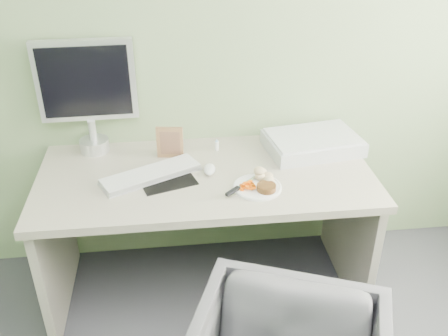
{
  "coord_description": "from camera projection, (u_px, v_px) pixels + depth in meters",
  "views": [
    {
      "loc": [
        -0.15,
        -0.42,
        1.95
      ],
      "look_at": [
        0.07,
        1.5,
        0.83
      ],
      "focal_mm": 40.0,
      "sensor_mm": 36.0,
      "label": 1
    }
  ],
  "objects": [
    {
      "name": "carrot_heap",
      "position": [
        248.0,
        184.0,
        2.24
      ],
      "size": [
        0.07,
        0.07,
        0.04
      ],
      "primitive_type": "cube",
      "rotation": [
        0.0,
        0.0,
        0.38
      ],
      "color": "#FF5D05",
      "rests_on": "plate"
    },
    {
      "name": "mousepad",
      "position": [
        166.0,
        179.0,
        2.34
      ],
      "size": [
        0.3,
        0.28,
        0.0
      ],
      "primitive_type": "cube",
      "rotation": [
        0.0,
        0.0,
        0.31
      ],
      "color": "black",
      "rests_on": "desk"
    },
    {
      "name": "potato_pile",
      "position": [
        261.0,
        174.0,
        2.3
      ],
      "size": [
        0.13,
        0.11,
        0.06
      ],
      "primitive_type": "ellipsoid",
      "rotation": [
        0.0,
        0.0,
        -0.4
      ],
      "color": "tan",
      "rests_on": "plate"
    },
    {
      "name": "steak",
      "position": [
        266.0,
        187.0,
        2.23
      ],
      "size": [
        0.09,
        0.09,
        0.03
      ],
      "primitive_type": "cylinder",
      "rotation": [
        0.0,
        0.0,
        -0.03
      ],
      "color": "black",
      "rests_on": "plate"
    },
    {
      "name": "computer_mouse",
      "position": [
        210.0,
        169.0,
        2.38
      ],
      "size": [
        0.07,
        0.11,
        0.04
      ],
      "primitive_type": "ellipsoid",
      "rotation": [
        0.0,
        0.0,
        -0.13
      ],
      "color": "white",
      "rests_on": "desk"
    },
    {
      "name": "wall_back",
      "position": [
        197.0,
        23.0,
        2.39
      ],
      "size": [
        3.5,
        0.0,
        3.5
      ],
      "primitive_type": "plane",
      "rotation": [
        1.57,
        0.0,
        0.0
      ],
      "color": "gray",
      "rests_on": "floor"
    },
    {
      "name": "steak_knife",
      "position": [
        237.0,
        188.0,
        2.23
      ],
      "size": [
        0.17,
        0.16,
        0.02
      ],
      "rotation": [
        0.0,
        0.0,
        0.74
      ],
      "color": "silver",
      "rests_on": "plate"
    },
    {
      "name": "plate",
      "position": [
        257.0,
        187.0,
        2.27
      ],
      "size": [
        0.22,
        0.22,
        0.01
      ],
      "primitive_type": "cylinder",
      "color": "white",
      "rests_on": "desk"
    },
    {
      "name": "keyboard",
      "position": [
        151.0,
        174.0,
        2.35
      ],
      "size": [
        0.48,
        0.33,
        0.02
      ],
      "primitive_type": "cube",
      "rotation": [
        0.0,
        0.0,
        0.46
      ],
      "color": "white",
      "rests_on": "desk"
    },
    {
      "name": "eyedrop_bottle",
      "position": [
        217.0,
        145.0,
        2.57
      ],
      "size": [
        0.02,
        0.02,
        0.07
      ],
      "color": "white",
      "rests_on": "desk"
    },
    {
      "name": "desk",
      "position": [
        206.0,
        205.0,
        2.48
      ],
      "size": [
        1.6,
        0.75,
        0.73
      ],
      "color": "#ACA390",
      "rests_on": "floor"
    },
    {
      "name": "photo_frame",
      "position": [
        170.0,
        142.0,
        2.48
      ],
      "size": [
        0.13,
        0.04,
        0.17
      ],
      "primitive_type": "cube",
      "rotation": [
        0.0,
        0.0,
        -0.16
      ],
      "color": "#9D6E49",
      "rests_on": "desk"
    },
    {
      "name": "scanner",
      "position": [
        313.0,
        143.0,
        2.58
      ],
      "size": [
        0.51,
        0.38,
        0.07
      ],
      "primitive_type": "cube",
      "rotation": [
        0.0,
        0.0,
        0.15
      ],
      "color": "silver",
      "rests_on": "desk"
    },
    {
      "name": "monitor",
      "position": [
        87.0,
        90.0,
        2.44
      ],
      "size": [
        0.48,
        0.15,
        0.57
      ],
      "rotation": [
        0.0,
        0.0,
        0.03
      ],
      "color": "silver",
      "rests_on": "desk"
    }
  ]
}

